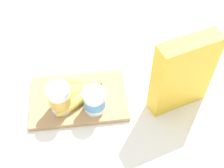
% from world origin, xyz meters
% --- Properties ---
extents(ground_plane, '(2.40, 2.40, 0.00)m').
position_xyz_m(ground_plane, '(0.00, 0.00, 0.00)').
color(ground_plane, white).
extents(cutting_board, '(0.32, 0.21, 0.02)m').
position_xyz_m(cutting_board, '(0.00, 0.00, 0.01)').
color(cutting_board, tan).
rests_on(cutting_board, ground_plane).
extents(cereal_box, '(0.20, 0.11, 0.27)m').
position_xyz_m(cereal_box, '(-0.32, 0.04, 0.13)').
color(cereal_box, yellow).
rests_on(cereal_box, ground_plane).
extents(yogurt_cup_front, '(0.07, 0.07, 0.08)m').
position_xyz_m(yogurt_cup_front, '(-0.05, 0.05, 0.06)').
color(yogurt_cup_front, white).
rests_on(yogurt_cup_front, cutting_board).
extents(yogurt_cup_back, '(0.07, 0.07, 0.10)m').
position_xyz_m(yogurt_cup_back, '(0.05, 0.04, 0.07)').
color(yogurt_cup_back, white).
rests_on(yogurt_cup_back, cutting_board).
extents(banana_bunch, '(0.18, 0.16, 0.04)m').
position_xyz_m(banana_bunch, '(0.00, -0.01, 0.04)').
color(banana_bunch, '#E5CA4E').
rests_on(banana_bunch, cutting_board).
extents(spoon, '(0.13, 0.03, 0.01)m').
position_xyz_m(spoon, '(0.25, 0.07, 0.01)').
color(spoon, silver).
rests_on(spoon, ground_plane).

